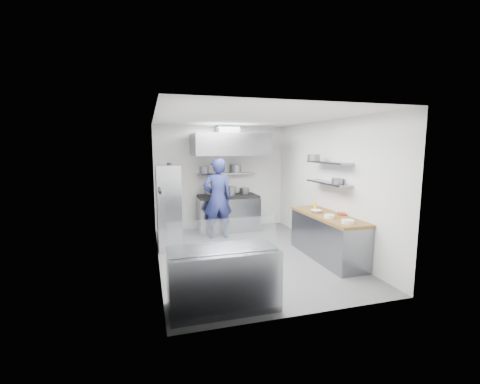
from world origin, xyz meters
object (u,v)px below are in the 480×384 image
object	(u,v)px
wire_rack	(169,207)
display_case	(223,279)
gas_range	(228,214)
chef	(218,199)

from	to	relation	value
wire_rack	display_case	bearing A→B (deg)	-80.02
gas_range	display_case	size ratio (longest dim) A/B	1.07
display_case	chef	bearing A→B (deg)	78.92
gas_range	chef	xyz separation A→B (m)	(-0.42, -0.64, 0.53)
gas_range	display_case	distance (m)	4.25
gas_range	display_case	world-z (taller)	gas_range
wire_rack	display_case	size ratio (longest dim) A/B	1.23
gas_range	chef	distance (m)	0.93
chef	display_case	bearing A→B (deg)	78.58
gas_range	chef	bearing A→B (deg)	-123.49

